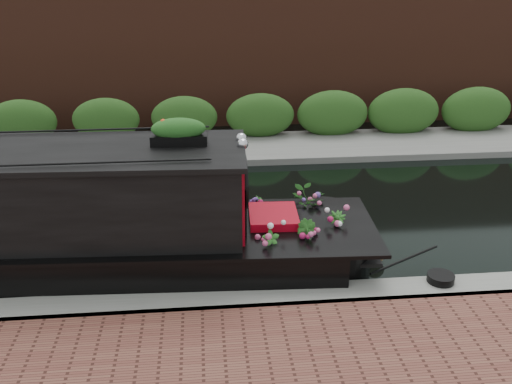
{
  "coord_description": "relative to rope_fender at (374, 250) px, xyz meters",
  "views": [
    {
      "loc": [
        0.66,
        -10.57,
        5.02
      ],
      "look_at": [
        1.63,
        -0.6,
        0.8
      ],
      "focal_mm": 40.0,
      "sensor_mm": 36.0,
      "label": 1
    }
  ],
  "objects": [
    {
      "name": "rope_fender",
      "position": [
        0.0,
        0.0,
        0.0
      ],
      "size": [
        0.31,
        0.39,
        0.31
      ],
      "primitive_type": "cylinder",
      "rotation": [
        1.57,
        0.0,
        0.0
      ],
      "color": "brown",
      "rests_on": "ground"
    },
    {
      "name": "coiled_mooring_rope",
      "position": [
        0.69,
        -1.28,
        0.16
      ],
      "size": [
        0.42,
        0.42,
        0.12
      ],
      "primitive_type": "cylinder",
      "color": "black",
      "rests_on": "near_bank_coping"
    },
    {
      "name": "near_bank_coping",
      "position": [
        -3.6,
        -1.4,
        -0.15
      ],
      "size": [
        40.0,
        0.6,
        0.5
      ],
      "primitive_type": "cube",
      "color": "gray",
      "rests_on": "ground"
    },
    {
      "name": "far_bank_path",
      "position": [
        -3.6,
        6.1,
        -0.15
      ],
      "size": [
        40.0,
        2.4,
        0.34
      ],
      "primitive_type": "cube",
      "color": "slate",
      "rests_on": "ground"
    },
    {
      "name": "ground",
      "position": [
        -3.6,
        1.9,
        -0.15
      ],
      "size": [
        80.0,
        80.0,
        0.0
      ],
      "primitive_type": "plane",
      "color": "black",
      "rests_on": "ground"
    },
    {
      "name": "far_hedge",
      "position": [
        -3.6,
        7.0,
        -0.15
      ],
      "size": [
        40.0,
        1.1,
        2.8
      ],
      "primitive_type": "cube",
      "color": "#254D19",
      "rests_on": "ground"
    },
    {
      "name": "far_brick_wall",
      "position": [
        -3.6,
        9.1,
        -0.15
      ],
      "size": [
        40.0,
        1.0,
        8.0
      ],
      "primitive_type": "cube",
      "color": "#492518",
      "rests_on": "ground"
    }
  ]
}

